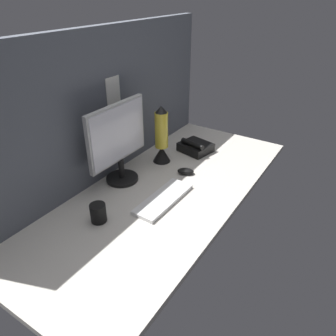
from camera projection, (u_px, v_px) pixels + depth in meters
ground_plane at (162, 191)px, 174.67cm from camera, size 180.00×80.00×3.00cm
cubicle_wall_back at (103, 106)px, 171.79cm from camera, size 180.00×5.50×79.48cm
monitor at (118, 140)px, 170.53cm from camera, size 42.49×18.00×44.21cm
keyboard at (163, 199)px, 164.29cm from camera, size 37.24×13.71×2.00cm
mouse at (186, 171)px, 187.25cm from camera, size 8.90×11.02×3.40cm
mug_black_travel at (98, 213)px, 148.60cm from camera, size 7.46×7.46×9.07cm
lava_lamp at (161, 139)px, 194.36cm from camera, size 10.94×10.94×35.80cm
desk_phone at (195, 147)px, 211.75cm from camera, size 20.60×22.14×8.80cm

